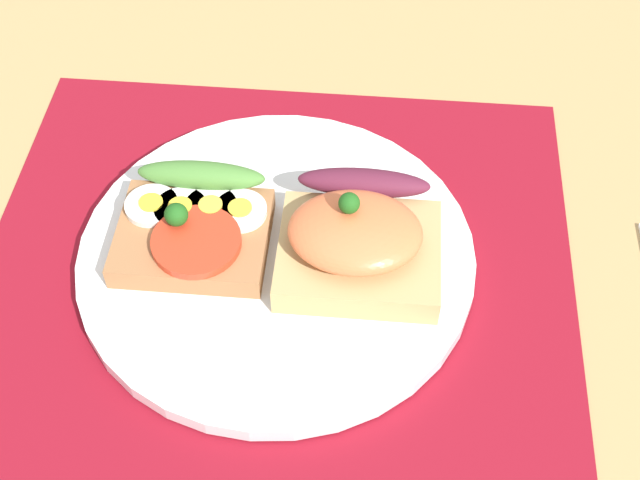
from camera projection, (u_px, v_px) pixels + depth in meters
ground_plane at (278, 278)px, 61.74cm from camera, size 120.00×90.00×3.20cm
placemat at (277, 263)px, 60.39cm from camera, size 40.87×35.75×0.30cm
plate at (277, 256)px, 59.81cm from camera, size 27.23×27.23×1.18cm
sandwich_egg_tomato at (194, 227)px, 58.87cm from camera, size 10.20×9.75×3.92cm
sandwich_salmon at (358, 239)px, 57.17cm from camera, size 10.70×10.29×6.10cm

